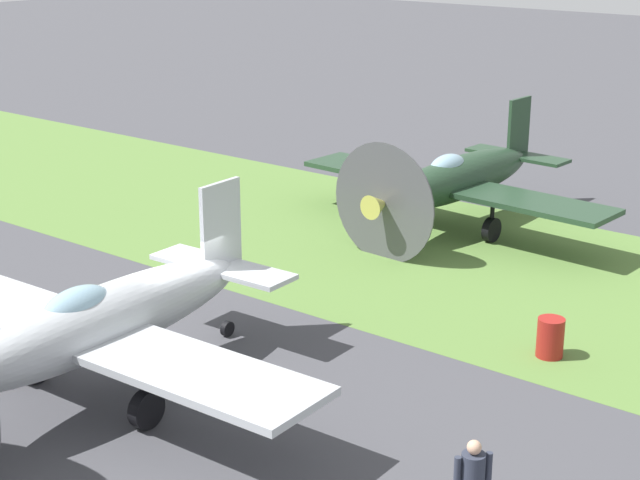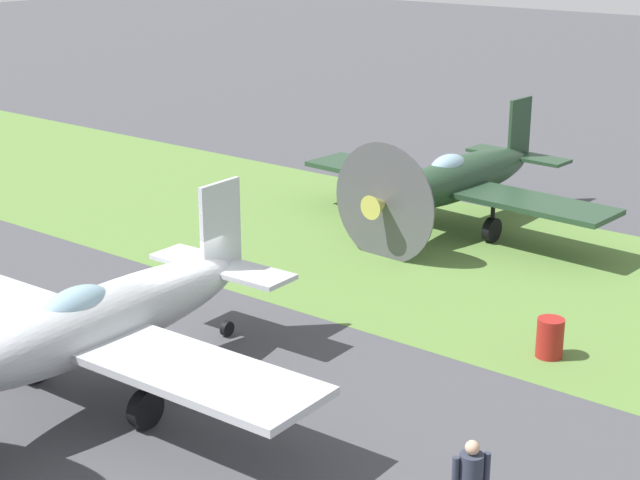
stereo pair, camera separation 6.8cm
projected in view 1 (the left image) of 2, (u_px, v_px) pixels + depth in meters
name	position (u px, v px, depth m)	size (l,w,h in m)	color
ground_plane	(166.00, 348.00, 22.63)	(160.00, 160.00, 0.00)	#424247
grass_verge	(391.00, 247.00, 29.36)	(120.00, 11.00, 0.01)	#567A38
airplane_lead	(99.00, 322.00, 19.87)	(10.88, 8.63, 3.89)	#B2B7BC
airplane_wingman	(456.00, 179.00, 30.67)	(10.58, 8.36, 3.77)	#233D28
fuel_drum	(550.00, 338.00, 22.06)	(0.60, 0.60, 0.90)	maroon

